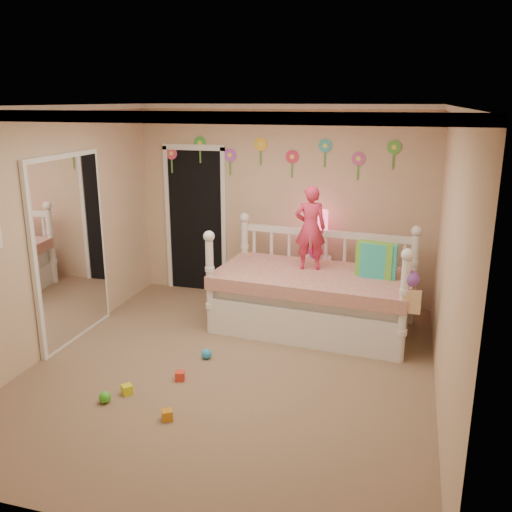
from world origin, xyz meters
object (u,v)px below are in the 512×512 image
(daybed, at_px, (314,278))
(nightstand, at_px, (315,282))
(table_lamp, at_px, (317,227))
(child, at_px, (310,228))

(daybed, height_order, nightstand, daybed)
(nightstand, distance_m, table_lamp, 0.75)
(child, height_order, table_lamp, child)
(daybed, height_order, table_lamp, table_lamp)
(child, xyz_separation_m, nightstand, (-0.02, 0.59, -0.87))
(nightstand, height_order, table_lamp, table_lamp)
(child, distance_m, table_lamp, 0.60)
(child, bearing_deg, daybed, 108.99)
(child, xyz_separation_m, table_lamp, (-0.02, 0.59, -0.12))
(nightstand, xyz_separation_m, table_lamp, (0.00, 0.00, 0.75))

